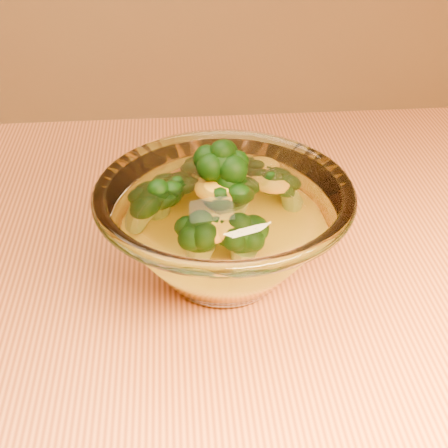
# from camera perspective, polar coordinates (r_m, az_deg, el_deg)

# --- Properties ---
(table) EXTENTS (1.20, 0.80, 0.75)m
(table) POSITION_cam_1_polar(r_m,az_deg,el_deg) (0.60, -8.82, -16.19)
(table) COLOR #C7703B
(table) RESTS_ON ground
(glass_bowl) EXTENTS (0.22, 0.22, 0.10)m
(glass_bowl) POSITION_cam_1_polar(r_m,az_deg,el_deg) (0.54, 0.00, -0.42)
(glass_bowl) COLOR white
(glass_bowl) RESTS_ON table
(cheese_sauce) EXTENTS (0.13, 0.13, 0.04)m
(cheese_sauce) POSITION_cam_1_polar(r_m,az_deg,el_deg) (0.55, 0.00, -2.17)
(cheese_sauce) COLOR #EBAF13
(cheese_sauce) RESTS_ON glass_bowl
(broccoli_heap) EXTENTS (0.15, 0.13, 0.09)m
(broccoli_heap) POSITION_cam_1_polar(r_m,az_deg,el_deg) (0.54, -0.81, 2.05)
(broccoli_heap) COLOR black
(broccoli_heap) RESTS_ON cheese_sauce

